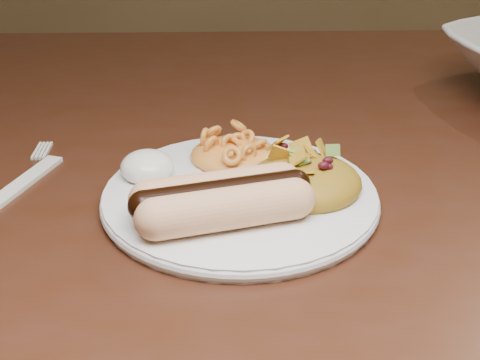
{
  "coord_description": "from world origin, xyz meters",
  "views": [
    {
      "loc": [
        -0.07,
        -0.56,
        1.02
      ],
      "look_at": [
        -0.06,
        -0.08,
        0.77
      ],
      "focal_mm": 50.0,
      "sensor_mm": 36.0,
      "label": 1
    }
  ],
  "objects": [
    {
      "name": "sour_cream",
      "position": [
        -0.14,
        -0.05,
        0.78
      ],
      "size": [
        0.06,
        0.06,
        0.03
      ],
      "primitive_type": "ellipsoid",
      "rotation": [
        0.0,
        0.0,
        -0.32
      ],
      "color": "white",
      "rests_on": "plate"
    },
    {
      "name": "taco_salad",
      "position": [
        -0.0,
        -0.08,
        0.78
      ],
      "size": [
        0.09,
        0.09,
        0.04
      ],
      "rotation": [
        0.0,
        0.0,
        -0.43
      ],
      "color": "#D64F12",
      "rests_on": "plate"
    },
    {
      "name": "table",
      "position": [
        0.0,
        0.0,
        0.66
      ],
      "size": [
        1.6,
        0.9,
        0.75
      ],
      "color": "#371B12",
      "rests_on": "floor"
    },
    {
      "name": "hotdog",
      "position": [
        -0.07,
        -0.13,
        0.78
      ],
      "size": [
        0.12,
        0.09,
        0.03
      ],
      "rotation": [
        0.0,
        0.0,
        0.26
      ],
      "color": "#FFC083",
      "rests_on": "plate"
    },
    {
      "name": "mac_and_cheese",
      "position": [
        -0.06,
        -0.02,
        0.78
      ],
      "size": [
        0.1,
        0.09,
        0.03
      ],
      "primitive_type": "ellipsoid",
      "rotation": [
        0.0,
        0.0,
        -0.29
      ],
      "color": "#FFAC43",
      "rests_on": "plate"
    },
    {
      "name": "fork",
      "position": [
        -0.24,
        -0.04,
        0.75
      ],
      "size": [
        0.06,
        0.12,
        0.0
      ],
      "primitive_type": "cube",
      "rotation": [
        0.0,
        0.0,
        -0.35
      ],
      "color": "silver",
      "rests_on": "table"
    },
    {
      "name": "plate",
      "position": [
        -0.06,
        -0.08,
        0.76
      ],
      "size": [
        0.25,
        0.25,
        0.01
      ],
      "primitive_type": "cylinder",
      "rotation": [
        0.0,
        0.0,
        0.12
      ],
      "color": "white",
      "rests_on": "table"
    }
  ]
}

